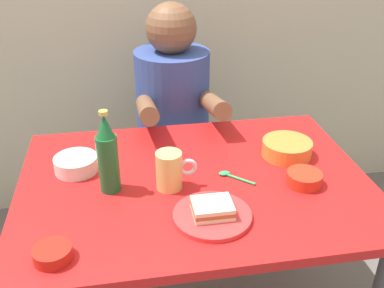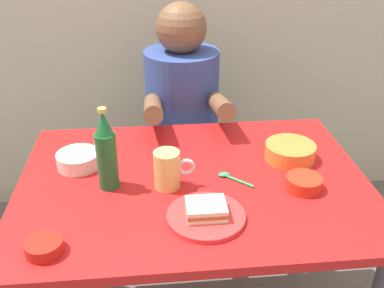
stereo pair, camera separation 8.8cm
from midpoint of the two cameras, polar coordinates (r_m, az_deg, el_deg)
dining_table at (r=1.46m, az=-1.40°, el=-7.64°), size 1.10×0.80×0.74m
stool at (r=2.15m, az=-3.45°, el=-4.31°), size 0.34×0.34×0.45m
person_seated at (r=1.95m, az=-3.76°, el=5.91°), size 0.33×0.56×0.72m
plate_orange at (r=1.24m, az=0.58°, el=-9.21°), size 0.22×0.22×0.01m
sandwich at (r=1.23m, az=0.58°, el=-8.29°), size 0.11×0.09×0.04m
beer_mug at (r=1.34m, az=-4.73°, el=-3.42°), size 0.13×0.08×0.12m
beer_bottle at (r=1.33m, az=-12.65°, el=-1.48°), size 0.06×0.06×0.26m
soup_bowl_orange at (r=1.55m, az=10.52°, el=-0.49°), size 0.17×0.17×0.05m
sauce_bowl_chili at (r=1.41m, az=12.50°, el=-4.31°), size 0.11×0.11×0.04m
sambal_bowl_red at (r=1.17m, az=-19.57°, el=-13.11°), size 0.10×0.10×0.03m
rice_bowl_white at (r=1.50m, az=-16.30°, el=-2.42°), size 0.14×0.14×0.05m
spoon at (r=1.42m, az=3.20°, el=-4.10°), size 0.10×0.09×0.01m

